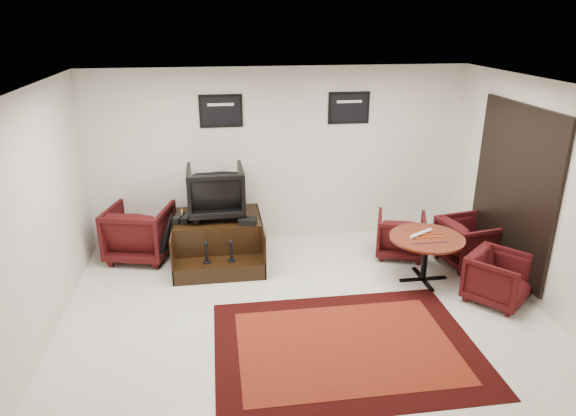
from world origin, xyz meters
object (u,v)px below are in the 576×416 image
object	(u,v)px
shine_chair	(216,189)
table_chair_back	(401,233)
meeting_table	(426,243)
armchair_side	(140,229)
table_chair_corner	(499,276)
shine_podium	(218,241)
table_chair_window	(469,240)

from	to	relation	value
shine_chair	table_chair_back	world-z (taller)	shine_chair
shine_chair	table_chair_back	bearing A→B (deg)	170.98
meeting_table	armchair_side	bearing A→B (deg)	161.67
armchair_side	table_chair_corner	bearing A→B (deg)	171.40
shine_podium	table_chair_corner	bearing A→B (deg)	-26.17
table_chair_window	shine_chair	bearing A→B (deg)	67.44
armchair_side	table_chair_corner	world-z (taller)	armchair_side
table_chair_back	table_chair_corner	distance (m)	1.70
meeting_table	table_chair_window	world-z (taller)	table_chair_window
meeting_table	table_chair_corner	world-z (taller)	table_chair_corner
shine_podium	shine_chair	world-z (taller)	shine_chair
shine_podium	armchair_side	xyz separation A→B (m)	(-1.18, 0.25, 0.15)
armchair_side	meeting_table	world-z (taller)	armchair_side
meeting_table	table_chair_window	xyz separation A→B (m)	(0.85, 0.40, -0.19)
shine_podium	table_chair_corner	world-z (taller)	table_chair_corner
table_chair_back	table_chair_window	bearing A→B (deg)	173.48
shine_chair	table_chair_window	bearing A→B (deg)	166.26
shine_chair	table_chair_window	world-z (taller)	shine_chair
shine_podium	table_chair_back	world-z (taller)	table_chair_back
shine_podium	table_chair_back	xyz separation A→B (m)	(2.79, -0.24, 0.06)
shine_podium	table_chair_window	bearing A→B (deg)	-10.47
meeting_table	table_chair_corner	xyz separation A→B (m)	(0.73, -0.67, -0.22)
shine_chair	meeting_table	size ratio (longest dim) A/B	0.83
shine_podium	table_chair_corner	distance (m)	3.98
armchair_side	table_chair_window	world-z (taller)	armchair_side
table_chair_window	meeting_table	bearing A→B (deg)	105.16
table_chair_back	shine_chair	bearing A→B (deg)	11.60
shine_chair	table_chair_corner	xyz separation A→B (m)	(3.57, -1.89, -0.73)
table_chair_corner	table_chair_back	bearing A→B (deg)	76.75
shine_podium	table_chair_back	bearing A→B (deg)	-5.00
meeting_table	table_chair_back	world-z (taller)	table_chair_back
shine_chair	meeting_table	bearing A→B (deg)	155.58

